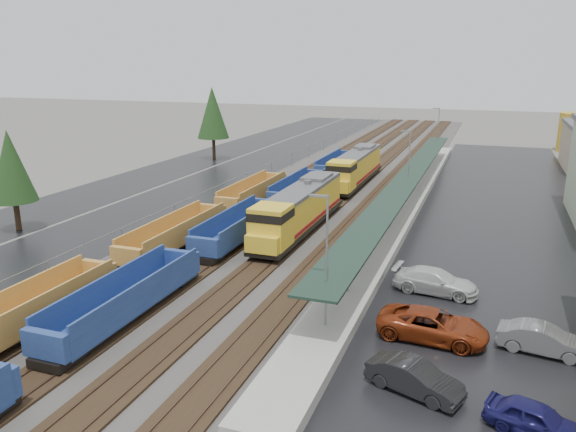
# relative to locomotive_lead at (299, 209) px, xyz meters

# --- Properties ---
(ballast_strip) EXTENTS (20.00, 160.00, 0.08)m
(ballast_strip) POSITION_rel_locomotive_lead_xyz_m (-2.00, 22.62, -2.21)
(ballast_strip) COLOR #302D2B
(ballast_strip) RESTS_ON ground
(trackbed) EXTENTS (14.60, 160.00, 0.22)m
(trackbed) POSITION_rel_locomotive_lead_xyz_m (-2.00, 22.62, -2.10)
(trackbed) COLOR black
(trackbed) RESTS_ON ground
(west_parking_lot) EXTENTS (10.00, 160.00, 0.02)m
(west_parking_lot) POSITION_rel_locomotive_lead_xyz_m (-17.00, 22.62, -2.24)
(west_parking_lot) COLOR black
(west_parking_lot) RESTS_ON ground
(west_road) EXTENTS (9.00, 160.00, 0.02)m
(west_road) POSITION_rel_locomotive_lead_xyz_m (-27.00, 22.62, -2.24)
(west_road) COLOR black
(west_road) RESTS_ON ground
(east_commuter_lot) EXTENTS (16.00, 100.00, 0.02)m
(east_commuter_lot) POSITION_rel_locomotive_lead_xyz_m (17.00, 12.62, -2.24)
(east_commuter_lot) COLOR black
(east_commuter_lot) RESTS_ON ground
(station_platform) EXTENTS (3.00, 80.00, 8.00)m
(station_platform) POSITION_rel_locomotive_lead_xyz_m (7.50, 12.63, -1.52)
(station_platform) COLOR #9E9B93
(station_platform) RESTS_ON ground
(chainlink_fence) EXTENTS (0.08, 160.04, 2.02)m
(chainlink_fence) POSITION_rel_locomotive_lead_xyz_m (-11.50, 21.06, -0.64)
(chainlink_fence) COLOR gray
(chainlink_fence) RESTS_ON ground
(tree_west_near) EXTENTS (3.96, 3.96, 9.00)m
(tree_west_near) POSITION_rel_locomotive_lead_xyz_m (-24.00, -7.38, 3.57)
(tree_west_near) COLOR #332316
(tree_west_near) RESTS_ON ground
(tree_west_far) EXTENTS (4.84, 4.84, 11.00)m
(tree_west_far) POSITION_rel_locomotive_lead_xyz_m (-25.00, 32.62, 4.87)
(tree_west_far) COLOR #332316
(tree_west_far) RESTS_ON ground
(locomotive_lead) EXTENTS (2.81, 18.50, 4.19)m
(locomotive_lead) POSITION_rel_locomotive_lead_xyz_m (0.00, 0.00, 0.00)
(locomotive_lead) COLOR black
(locomotive_lead) RESTS_ON ground
(locomotive_trail) EXTENTS (2.81, 18.50, 4.19)m
(locomotive_trail) POSITION_rel_locomotive_lead_xyz_m (0.00, 21.00, 0.00)
(locomotive_trail) COLOR black
(locomotive_trail) RESTS_ON ground
(well_string_yellow) EXTENTS (2.53, 76.98, 2.25)m
(well_string_yellow) POSITION_rel_locomotive_lead_xyz_m (-8.00, -23.01, -1.12)
(well_string_yellow) COLOR #B37C31
(well_string_yellow) RESTS_ON ground
(well_string_blue) EXTENTS (2.61, 91.78, 2.32)m
(well_string_blue) POSITION_rel_locomotive_lead_xyz_m (-4.00, -11.51, -1.10)
(well_string_blue) COLOR navy
(well_string_blue) RESTS_ON ground
(parked_car_east_a) EXTENTS (2.97, 4.72, 1.47)m
(parked_car_east_a) POSITION_rel_locomotive_lead_xyz_m (12.84, -21.24, -1.52)
(parked_car_east_a) COLOR black
(parked_car_east_a) RESTS_ON ground
(parked_car_east_b) EXTENTS (3.12, 6.06, 1.64)m
(parked_car_east_b) POSITION_rel_locomotive_lead_xyz_m (13.07, -15.74, -1.44)
(parked_car_east_b) COLOR maroon
(parked_car_east_b) RESTS_ON ground
(parked_car_east_c) EXTENTS (2.82, 5.67, 1.58)m
(parked_car_east_c) POSITION_rel_locomotive_lead_xyz_m (12.56, -9.17, -1.46)
(parked_car_east_c) COLOR silver
(parked_car_east_c) RESTS_ON ground
(parked_car_east_d) EXTENTS (2.78, 4.34, 1.38)m
(parked_car_east_d) POSITION_rel_locomotive_lead_xyz_m (17.87, -22.64, -1.57)
(parked_car_east_d) COLOR #16154F
(parked_car_east_d) RESTS_ON ground
(parked_car_east_e) EXTENTS (2.17, 4.70, 1.49)m
(parked_car_east_e) POSITION_rel_locomotive_lead_xyz_m (18.61, -15.32, -1.51)
(parked_car_east_e) COLOR slate
(parked_car_east_e) RESTS_ON ground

